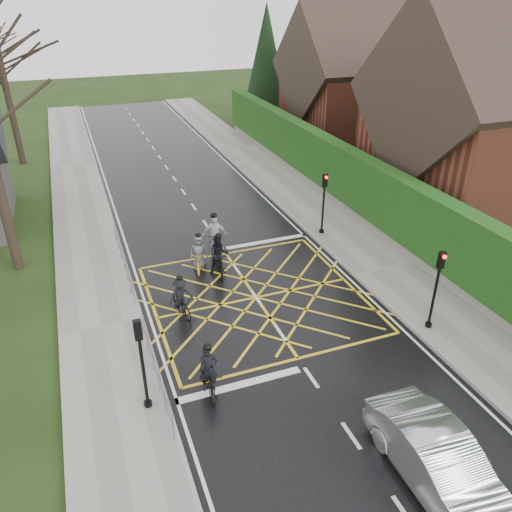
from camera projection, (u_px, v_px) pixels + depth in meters
ground at (256, 298)px, 20.05m from camera, size 120.00×120.00×0.00m
road at (256, 297)px, 20.05m from camera, size 9.00×80.00×0.01m
sidewalk_right at (384, 270)px, 21.88m from camera, size 3.00×80.00×0.15m
sidewalk_left at (102, 328)px, 18.15m from camera, size 3.00×80.00×0.15m
stone_wall at (350, 208)px, 27.23m from camera, size 0.50×38.00×0.70m
hedge at (353, 178)px, 26.39m from camera, size 0.90×38.00×2.80m
house_near at (496, 125)px, 25.67m from camera, size 11.80×9.80×11.30m
house_far at (355, 87)px, 37.36m from camera, size 9.80×8.80×10.30m
conifer at (266, 67)px, 42.39m from camera, size 4.60×4.60×10.00m
railing_south at (155, 364)px, 15.35m from camera, size 0.05×5.04×1.03m
railing_north at (123, 256)px, 21.52m from camera, size 0.05×6.04×1.03m
traffic_light_ne at (323, 204)px, 24.29m from camera, size 0.24×0.31×3.21m
traffic_light_se at (435, 291)px, 17.39m from camera, size 0.24×0.31×3.21m
traffic_light_sw at (143, 366)px, 13.98m from camera, size 0.24×0.31×3.21m
cyclist_rear at (210, 376)px, 15.17m from camera, size 0.84×1.87×1.76m
cyclist_back at (220, 259)px, 21.39m from camera, size 0.96×1.99×1.93m
cyclist_mid at (181, 300)px, 18.84m from camera, size 1.05×1.75×1.63m
cyclist_front at (215, 239)px, 23.01m from camera, size 1.18×2.13×2.05m
cyclist_lead at (200, 256)px, 21.85m from camera, size 1.18×1.87×1.72m
car at (440, 463)px, 12.18m from camera, size 1.64×4.61×1.51m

